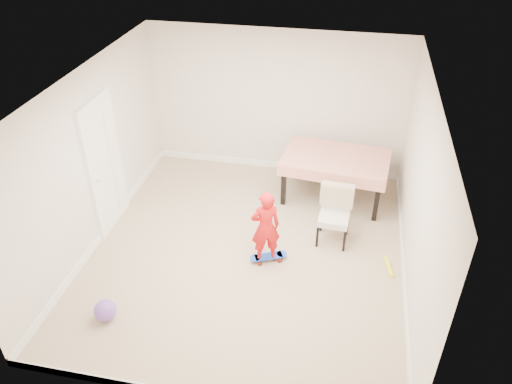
% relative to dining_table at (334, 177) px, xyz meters
% --- Properties ---
extents(ground, '(5.00, 5.00, 0.00)m').
position_rel_dining_table_xyz_m(ground, '(-1.13, -1.70, -0.40)').
color(ground, tan).
rests_on(ground, ground).
extents(ceiling, '(4.50, 5.00, 0.04)m').
position_rel_dining_table_xyz_m(ceiling, '(-1.13, -1.70, 2.18)').
color(ceiling, white).
rests_on(ceiling, wall_back).
extents(wall_back, '(4.50, 0.04, 2.60)m').
position_rel_dining_table_xyz_m(wall_back, '(-1.13, 0.78, 0.90)').
color(wall_back, silver).
rests_on(wall_back, ground).
extents(wall_front, '(4.50, 0.04, 2.60)m').
position_rel_dining_table_xyz_m(wall_front, '(-1.13, -4.18, 0.90)').
color(wall_front, silver).
rests_on(wall_front, ground).
extents(wall_left, '(0.04, 5.00, 2.60)m').
position_rel_dining_table_xyz_m(wall_left, '(-3.36, -1.70, 0.90)').
color(wall_left, silver).
rests_on(wall_left, ground).
extents(wall_right, '(0.04, 5.00, 2.60)m').
position_rel_dining_table_xyz_m(wall_right, '(1.10, -1.70, 0.90)').
color(wall_right, silver).
rests_on(wall_right, ground).
extents(door, '(0.11, 0.94, 2.11)m').
position_rel_dining_table_xyz_m(door, '(-3.36, -1.40, 0.62)').
color(door, white).
rests_on(door, ground).
extents(baseboard_back, '(4.50, 0.02, 0.12)m').
position_rel_dining_table_xyz_m(baseboard_back, '(-1.13, 0.79, -0.34)').
color(baseboard_back, white).
rests_on(baseboard_back, ground).
extents(baseboard_left, '(0.02, 5.00, 0.12)m').
position_rel_dining_table_xyz_m(baseboard_left, '(-3.37, -1.70, -0.34)').
color(baseboard_left, white).
rests_on(baseboard_left, ground).
extents(baseboard_right, '(0.02, 5.00, 0.12)m').
position_rel_dining_table_xyz_m(baseboard_right, '(1.11, -1.70, -0.34)').
color(baseboard_right, white).
rests_on(baseboard_right, ground).
extents(dining_table, '(1.81, 1.25, 0.80)m').
position_rel_dining_table_xyz_m(dining_table, '(0.00, 0.00, 0.00)').
color(dining_table, red).
rests_on(dining_table, ground).
extents(dining_chair, '(0.53, 0.60, 0.90)m').
position_rel_dining_table_xyz_m(dining_chair, '(0.08, -1.17, 0.05)').
color(dining_chair, silver).
rests_on(dining_chair, ground).
extents(skateboard, '(0.58, 0.41, 0.08)m').
position_rel_dining_table_xyz_m(skateboard, '(-0.79, -1.81, -0.36)').
color(skateboard, blue).
rests_on(skateboard, ground).
extents(child, '(0.49, 0.42, 1.14)m').
position_rel_dining_table_xyz_m(child, '(-0.83, -1.83, 0.17)').
color(child, red).
rests_on(child, ground).
extents(balloon, '(0.28, 0.28, 0.28)m').
position_rel_dining_table_xyz_m(balloon, '(-2.60, -3.30, -0.26)').
color(balloon, '#7B50C2').
rests_on(balloon, ground).
extents(foam_toy, '(0.13, 0.40, 0.06)m').
position_rel_dining_table_xyz_m(foam_toy, '(0.92, -1.65, -0.37)').
color(foam_toy, '#FFF81A').
rests_on(foam_toy, ground).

